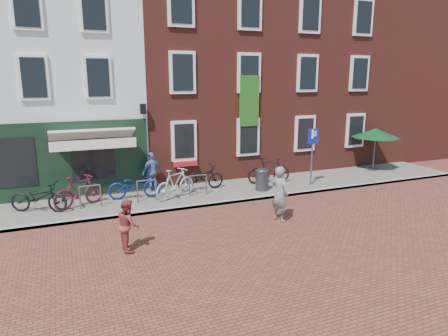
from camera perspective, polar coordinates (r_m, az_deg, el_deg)
name	(u,v)px	position (r m, az deg, el deg)	size (l,w,h in m)	color
ground	(196,208)	(14.52, -4.04, -5.74)	(80.00, 80.00, 0.00)	brown
sidewalk	(207,193)	(16.17, -2.37, -3.59)	(24.00, 3.00, 0.10)	slate
building_stucco	(38,80)	(20.09, -24.97, 11.31)	(8.00, 8.00, 9.00)	silver
building_brick_mid	(188,70)	(21.05, -5.19, 13.79)	(6.00, 8.00, 10.00)	maroon
building_brick_right	(289,70)	(23.56, 9.28, 13.56)	(6.00, 8.00, 10.00)	maroon
filler_right	(378,79)	(27.52, 21.10, 11.71)	(7.00, 8.00, 9.00)	maroon
litter_bin	(262,178)	(16.36, 5.45, -1.42)	(0.54, 0.54, 0.98)	#3A3B3D
parking_sign	(312,146)	(17.28, 12.49, 3.06)	(0.50, 0.08, 2.45)	#4C4C4F
parasol	(376,131)	(20.99, 20.83, 4.91)	(2.33, 2.33, 2.18)	#4C4C4F
woman	(280,194)	(13.14, 7.97, -3.65)	(0.67, 0.44, 1.83)	slate
boy	(128,225)	(11.21, -13.51, -7.88)	(0.69, 0.54, 1.43)	#953235
cafe_person	(152,172)	(16.35, -10.21, -0.53)	(0.94, 0.39, 1.60)	#6381BA
bicycle_0	(39,197)	(15.05, -24.91, -3.81)	(0.68, 1.96, 1.03)	black
bicycle_1	(79,191)	(15.09, -19.97, -3.12)	(0.54, 1.91, 1.14)	#551223
bicycle_2	(135,185)	(15.55, -12.61, -2.40)	(0.68, 1.96, 1.03)	navy
bicycle_3	(175,183)	(15.32, -6.96, -2.19)	(0.54, 1.91, 1.14)	#B3B2B5
bicycle_4	(201,178)	(16.34, -3.34, -1.38)	(0.68, 1.96, 1.03)	black
bicycle_5	(269,170)	(17.44, 6.39, -0.34)	(0.54, 1.91, 1.14)	black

